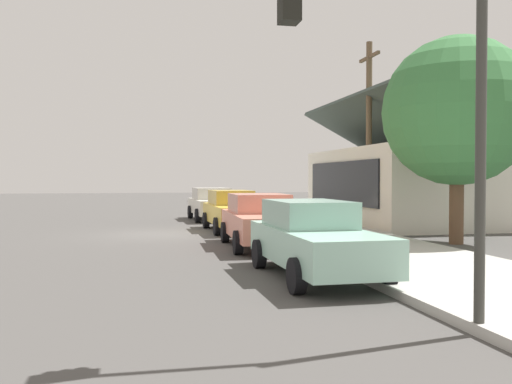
{
  "coord_description": "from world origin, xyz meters",
  "views": [
    {
      "loc": [
        20.85,
        -0.79,
        2.07
      ],
      "look_at": [
        0.93,
        3.37,
        1.57
      ],
      "focal_mm": 39.22,
      "sensor_mm": 36.0,
      "label": 1
    }
  ],
  "objects_px": {
    "car_ivory": "(212,204)",
    "traffic_light_main": "(406,66)",
    "car_coral": "(261,220)",
    "shade_tree": "(457,112)",
    "car_mustard": "(232,210)",
    "fire_hydrant_red": "(348,242)",
    "utility_pole_wooden": "(369,132)",
    "car_seafoam": "(313,238)"
  },
  "relations": [
    {
      "from": "car_ivory",
      "to": "traffic_light_main",
      "type": "distance_m",
      "value": 21.14
    },
    {
      "from": "car_coral",
      "to": "shade_tree",
      "type": "bearing_deg",
      "value": 86.87
    },
    {
      "from": "car_mustard",
      "to": "car_ivory",
      "type": "bearing_deg",
      "value": 179.22
    },
    {
      "from": "shade_tree",
      "to": "traffic_light_main",
      "type": "xyz_separation_m",
      "value": [
        9.29,
        -6.43,
        -0.67
      ]
    },
    {
      "from": "car_ivory",
      "to": "fire_hydrant_red",
      "type": "distance_m",
      "value": 14.73
    },
    {
      "from": "shade_tree",
      "to": "utility_pole_wooden",
      "type": "xyz_separation_m",
      "value": [
        -5.08,
        -0.77,
        -0.23
      ]
    },
    {
      "from": "utility_pole_wooden",
      "to": "fire_hydrant_red",
      "type": "relative_size",
      "value": 10.56
    },
    {
      "from": "utility_pole_wooden",
      "to": "car_mustard",
      "type": "bearing_deg",
      "value": -96.89
    },
    {
      "from": "utility_pole_wooden",
      "to": "shade_tree",
      "type": "bearing_deg",
      "value": 8.61
    },
    {
      "from": "car_ivory",
      "to": "traffic_light_main",
      "type": "height_order",
      "value": "traffic_light_main"
    },
    {
      "from": "car_mustard",
      "to": "car_coral",
      "type": "height_order",
      "value": "same"
    },
    {
      "from": "car_coral",
      "to": "fire_hydrant_red",
      "type": "relative_size",
      "value": 6.82
    },
    {
      "from": "shade_tree",
      "to": "traffic_light_main",
      "type": "distance_m",
      "value": 11.31
    },
    {
      "from": "utility_pole_wooden",
      "to": "fire_hydrant_red",
      "type": "bearing_deg",
      "value": -26.41
    },
    {
      "from": "car_mustard",
      "to": "car_seafoam",
      "type": "bearing_deg",
      "value": -1.04
    },
    {
      "from": "car_coral",
      "to": "utility_pole_wooden",
      "type": "bearing_deg",
      "value": 131.84
    },
    {
      "from": "fire_hydrant_red",
      "to": "utility_pole_wooden",
      "type": "bearing_deg",
      "value": 153.59
    },
    {
      "from": "car_ivory",
      "to": "car_seafoam",
      "type": "distance_m",
      "value": 16.39
    },
    {
      "from": "car_coral",
      "to": "utility_pole_wooden",
      "type": "distance_m",
      "value": 7.73
    },
    {
      "from": "car_coral",
      "to": "car_ivory",
      "type": "bearing_deg",
      "value": -178.02
    },
    {
      "from": "fire_hydrant_red",
      "to": "car_mustard",
      "type": "bearing_deg",
      "value": -170.72
    },
    {
      "from": "traffic_light_main",
      "to": "car_coral",
      "type": "bearing_deg",
      "value": 178.57
    },
    {
      "from": "car_ivory",
      "to": "fire_hydrant_red",
      "type": "bearing_deg",
      "value": 4.0
    },
    {
      "from": "car_coral",
      "to": "traffic_light_main",
      "type": "height_order",
      "value": "traffic_light_main"
    },
    {
      "from": "car_mustard",
      "to": "fire_hydrant_red",
      "type": "xyz_separation_m",
      "value": [
        8.71,
        1.42,
        -0.32
      ]
    },
    {
      "from": "car_seafoam",
      "to": "utility_pole_wooden",
      "type": "height_order",
      "value": "utility_pole_wooden"
    },
    {
      "from": "car_coral",
      "to": "traffic_light_main",
      "type": "bearing_deg",
      "value": 0.38
    },
    {
      "from": "car_mustard",
      "to": "shade_tree",
      "type": "bearing_deg",
      "value": 46.15
    },
    {
      "from": "utility_pole_wooden",
      "to": "car_coral",
      "type": "bearing_deg",
      "value": -49.97
    },
    {
      "from": "car_coral",
      "to": "utility_pole_wooden",
      "type": "relative_size",
      "value": 0.65
    },
    {
      "from": "car_mustard",
      "to": "car_coral",
      "type": "xyz_separation_m",
      "value": [
        5.2,
        0.01,
        0.0
      ]
    },
    {
      "from": "car_mustard",
      "to": "car_seafoam",
      "type": "distance_m",
      "value": 10.44
    },
    {
      "from": "car_ivory",
      "to": "shade_tree",
      "type": "bearing_deg",
      "value": 26.37
    },
    {
      "from": "car_mustard",
      "to": "fire_hydrant_red",
      "type": "bearing_deg",
      "value": 8.25
    },
    {
      "from": "traffic_light_main",
      "to": "shade_tree",
      "type": "bearing_deg",
      "value": 145.3
    },
    {
      "from": "car_ivory",
      "to": "utility_pole_wooden",
      "type": "height_order",
      "value": "utility_pole_wooden"
    },
    {
      "from": "car_mustard",
      "to": "car_seafoam",
      "type": "xyz_separation_m",
      "value": [
        10.44,
        -0.0,
        0.0
      ]
    },
    {
      "from": "car_mustard",
      "to": "shade_tree",
      "type": "distance_m",
      "value": 9.08
    },
    {
      "from": "car_coral",
      "to": "fire_hydrant_red",
      "type": "xyz_separation_m",
      "value": [
        3.51,
        1.41,
        -0.32
      ]
    },
    {
      "from": "traffic_light_main",
      "to": "utility_pole_wooden",
      "type": "xyz_separation_m",
      "value": [
        -14.37,
        5.66,
        0.44
      ]
    },
    {
      "from": "car_seafoam",
      "to": "traffic_light_main",
      "type": "bearing_deg",
      "value": -3.74
    },
    {
      "from": "car_ivory",
      "to": "car_seafoam",
      "type": "bearing_deg",
      "value": -1.57
    }
  ]
}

